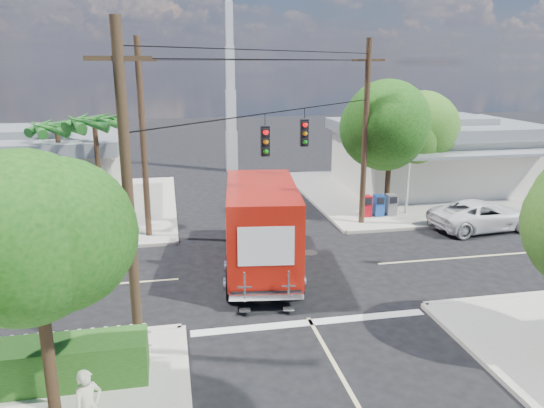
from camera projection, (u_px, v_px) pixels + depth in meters
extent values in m
plane|color=black|center=(282.00, 271.00, 20.71)|extent=(120.00, 120.00, 0.00)
cube|color=#A8A298|center=(416.00, 191.00, 33.17)|extent=(14.00, 14.00, 0.14)
cube|color=#BAB4A4|center=(308.00, 197.00, 31.86)|extent=(0.25, 14.00, 0.14)
cube|color=#BAB4A4|center=(479.00, 224.00, 26.54)|extent=(14.00, 0.25, 0.14)
cube|color=#A8A298|center=(44.00, 210.00, 29.06)|extent=(14.00, 14.00, 0.14)
cube|color=#BAB4A4|center=(173.00, 203.00, 30.37)|extent=(0.25, 14.00, 0.14)
cube|color=#BAB4A4|center=(8.00, 254.00, 22.42)|extent=(14.00, 0.25, 0.14)
cube|color=beige|center=(245.00, 206.00, 30.18)|extent=(0.12, 12.00, 0.01)
cube|color=beige|center=(511.00, 254.00, 22.58)|extent=(12.00, 0.12, 0.01)
cube|color=beige|center=(7.00, 292.00, 18.84)|extent=(12.00, 0.12, 0.01)
cube|color=silver|center=(311.00, 322.00, 16.64)|extent=(7.50, 0.40, 0.01)
cube|color=silver|center=(433.00, 160.00, 33.94)|extent=(11.00, 8.00, 3.40)
cube|color=gray|center=(435.00, 128.00, 33.41)|extent=(11.80, 8.80, 0.70)
cube|color=gray|center=(436.00, 120.00, 33.28)|extent=(6.05, 4.40, 0.50)
cube|color=gray|center=(478.00, 154.00, 28.99)|extent=(9.90, 1.80, 0.15)
cylinder|color=silver|center=(407.00, 187.00, 27.78)|extent=(0.12, 0.12, 2.90)
cube|color=beige|center=(27.00, 175.00, 29.86)|extent=(10.00, 8.00, 3.20)
cube|color=gray|center=(23.00, 141.00, 29.35)|extent=(10.80, 8.80, 0.70)
cube|color=gray|center=(22.00, 132.00, 29.22)|extent=(5.50, 4.40, 0.50)
cylinder|color=silver|center=(88.00, 201.00, 25.27)|extent=(0.12, 0.12, 2.70)
cube|color=silver|center=(232.00, 151.00, 39.37)|extent=(0.80, 0.80, 3.00)
cube|color=silver|center=(231.00, 110.00, 38.59)|extent=(0.70, 0.70, 3.00)
cube|color=silver|center=(230.00, 68.00, 37.81)|extent=(0.60, 0.60, 3.00)
cube|color=silver|center=(229.00, 24.00, 37.03)|extent=(0.50, 0.50, 3.00)
cylinder|color=#422D1C|center=(46.00, 337.00, 11.78)|extent=(0.28, 0.28, 3.71)
sphere|color=#11470E|center=(34.00, 238.00, 11.18)|extent=(3.71, 3.71, 3.71)
sphere|color=#11470E|center=(15.00, 226.00, 11.23)|extent=(3.02, 3.02, 3.02)
sphere|color=#11470E|center=(49.00, 247.00, 10.99)|extent=(3.25, 3.25, 3.25)
cylinder|color=#422D1C|center=(388.00, 174.00, 27.93)|extent=(0.28, 0.28, 4.10)
sphere|color=#11470E|center=(391.00, 126.00, 27.27)|extent=(4.10, 4.10, 4.10)
sphere|color=#11470E|center=(382.00, 120.00, 27.32)|extent=(3.33, 3.33, 3.33)
sphere|color=#11470E|center=(400.00, 129.00, 27.09)|extent=(3.58, 3.58, 3.58)
cylinder|color=#422D1C|center=(415.00, 169.00, 30.57)|extent=(0.28, 0.28, 3.58)
sphere|color=#336219|center=(418.00, 130.00, 29.99)|extent=(3.58, 3.58, 3.58)
sphere|color=#336219|center=(410.00, 126.00, 30.05)|extent=(2.91, 2.91, 2.91)
sphere|color=#336219|center=(426.00, 133.00, 29.80)|extent=(3.14, 3.14, 3.14)
cylinder|color=#422D1C|center=(99.00, 174.00, 25.73)|extent=(0.24, 0.24, 5.00)
cone|color=#1D5B1C|center=(114.00, 120.00, 25.22)|extent=(0.50, 2.06, 0.98)
cone|color=#1D5B1C|center=(108.00, 119.00, 25.83)|extent=(1.92, 1.68, 0.98)
cone|color=#1D5B1C|center=(92.00, 119.00, 25.85)|extent=(2.12, 0.95, 0.98)
cone|color=#1D5B1C|center=(77.00, 120.00, 25.27)|extent=(1.34, 2.07, 0.98)
cone|color=#1D5B1C|center=(75.00, 122.00, 24.53)|extent=(1.34, 2.07, 0.98)
cone|color=#1D5B1C|center=(87.00, 123.00, 24.19)|extent=(2.12, 0.95, 0.98)
cone|color=#1D5B1C|center=(105.00, 122.00, 24.49)|extent=(1.92, 1.68, 0.98)
cylinder|color=#422D1C|center=(62.00, 174.00, 26.83)|extent=(0.24, 0.24, 4.60)
cone|color=#1D5B1C|center=(76.00, 126.00, 26.37)|extent=(0.50, 2.06, 0.98)
cone|color=#1D5B1C|center=(71.00, 124.00, 26.98)|extent=(1.92, 1.68, 0.98)
cone|color=#1D5B1C|center=(56.00, 124.00, 27.00)|extent=(2.12, 0.95, 0.98)
cone|color=#1D5B1C|center=(41.00, 126.00, 26.42)|extent=(1.34, 2.07, 0.98)
cone|color=#1D5B1C|center=(37.00, 128.00, 25.68)|extent=(1.34, 2.07, 0.98)
cone|color=#1D5B1C|center=(49.00, 128.00, 25.34)|extent=(2.12, 0.95, 0.98)
cone|color=#1D5B1C|center=(66.00, 128.00, 25.64)|extent=(1.92, 1.68, 0.98)
cylinder|color=#473321|center=(128.00, 199.00, 13.64)|extent=(0.28, 0.28, 9.00)
cube|color=#473321|center=(118.00, 58.00, 12.74)|extent=(1.60, 0.12, 0.12)
cylinder|color=#473321|center=(365.00, 135.00, 25.45)|extent=(0.28, 0.28, 9.00)
cube|color=#473321|center=(369.00, 60.00, 24.54)|extent=(1.60, 0.12, 0.12)
cylinder|color=#473321|center=(143.00, 142.00, 23.50)|extent=(0.28, 0.28, 9.00)
cube|color=#473321|center=(138.00, 60.00, 22.59)|extent=(1.60, 0.12, 0.12)
cylinder|color=black|center=(283.00, 111.00, 19.10)|extent=(10.43, 10.43, 0.04)
cube|color=black|center=(265.00, 141.00, 18.44)|extent=(0.30, 0.24, 1.05)
sphere|color=red|center=(266.00, 132.00, 18.22)|extent=(0.20, 0.20, 0.20)
cube|color=black|center=(304.00, 133.00, 20.60)|extent=(0.30, 0.24, 1.05)
sphere|color=red|center=(305.00, 125.00, 20.38)|extent=(0.20, 0.20, 0.20)
cube|color=silver|center=(35.00, 356.00, 13.82)|extent=(5.94, 0.05, 0.08)
cube|color=silver|center=(34.00, 342.00, 13.71)|extent=(5.94, 0.05, 0.08)
cube|color=silver|center=(145.00, 340.00, 14.30)|extent=(0.09, 0.06, 1.00)
cube|color=#1B4714|center=(18.00, 367.00, 12.97)|extent=(6.20, 1.20, 1.10)
cube|color=#B10A15|center=(366.00, 206.00, 27.49)|extent=(0.50, 0.50, 1.10)
cube|color=#1846A2|center=(379.00, 205.00, 27.62)|extent=(0.50, 0.50, 1.10)
cube|color=slate|center=(391.00, 205.00, 27.75)|extent=(0.50, 0.50, 1.10)
cube|color=black|center=(261.00, 253.00, 21.05)|extent=(3.32, 8.12, 0.25)
cube|color=#B5170C|center=(258.00, 213.00, 23.81)|extent=(2.63, 2.02, 2.23)
cube|color=black|center=(257.00, 200.00, 24.39)|extent=(2.14, 0.52, 0.96)
cube|color=silver|center=(257.00, 222.00, 24.87)|extent=(2.32, 0.42, 0.35)
cube|color=#B5170C|center=(262.00, 224.00, 19.78)|extent=(3.26, 6.14, 2.93)
cube|color=white|center=(296.00, 219.00, 19.82)|extent=(0.49, 3.61, 1.31)
cube|color=white|center=(227.00, 220.00, 19.66)|extent=(0.49, 3.61, 1.31)
cube|color=white|center=(266.00, 246.00, 16.89)|extent=(1.81, 0.25, 1.31)
cube|color=silver|center=(266.00, 296.00, 17.20)|extent=(2.44, 0.56, 0.18)
cube|color=silver|center=(245.00, 287.00, 16.92)|extent=(0.46, 0.12, 1.01)
cube|color=silver|center=(289.00, 286.00, 17.01)|extent=(0.46, 0.12, 1.01)
cylinder|color=black|center=(232.00, 231.00, 23.80)|extent=(0.46, 1.14, 1.11)
cylinder|color=black|center=(283.00, 230.00, 23.95)|extent=(0.46, 1.14, 1.11)
cylinder|color=black|center=(231.00, 284.00, 18.15)|extent=(0.46, 1.14, 1.11)
cylinder|color=black|center=(298.00, 282.00, 18.30)|extent=(0.46, 1.14, 1.11)
imported|color=silver|center=(482.00, 215.00, 25.74)|extent=(5.40, 2.92, 1.44)
imported|color=beige|center=(89.00, 407.00, 10.98)|extent=(0.74, 0.70, 1.69)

